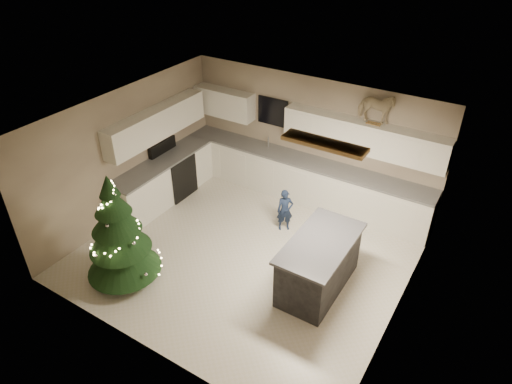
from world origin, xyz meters
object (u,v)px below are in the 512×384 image
Objects in this scene: island at (319,264)px; bar_stool at (292,260)px; rocking_horse at (376,108)px; toddler at (285,210)px; christmas_tree at (119,239)px.

island reaches higher than bar_stool.
toddler is at bearing 136.91° from rocking_horse.
bar_stool is 0.91× the size of rocking_horse.
island is 0.44m from bar_stool.
bar_stool is 0.74× the size of toddler.
bar_stool is (-0.42, -0.14, 0.01)m from island.
christmas_tree is (-2.88, -1.53, 0.36)m from island.
bar_stool is at bearing -161.96° from island.
christmas_tree reaches higher than island.
bar_stool is at bearing 29.61° from christmas_tree.
toddler is at bearing 138.32° from island.
toddler is 1.22× the size of rocking_horse.
rocking_horse reaches higher than island.
island reaches higher than toddler.
christmas_tree is 2.34× the size of toddler.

